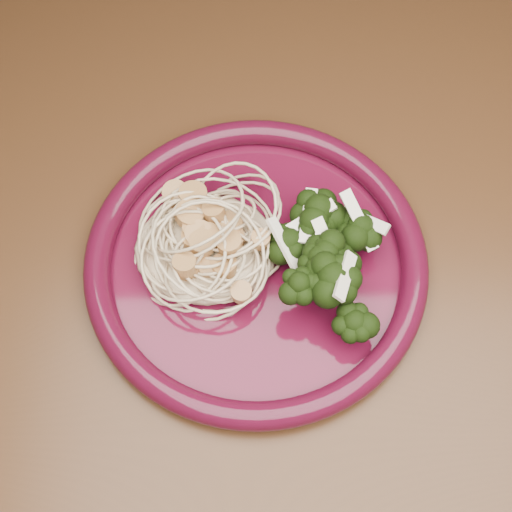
% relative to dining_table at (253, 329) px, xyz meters
% --- Properties ---
extents(dining_table, '(1.20, 0.80, 0.75)m').
position_rel_dining_table_xyz_m(dining_table, '(0.00, 0.00, 0.00)').
color(dining_table, '#472814').
rests_on(dining_table, ground).
extents(dinner_plate, '(0.37, 0.37, 0.02)m').
position_rel_dining_table_xyz_m(dinner_plate, '(0.00, 0.02, 0.11)').
color(dinner_plate, '#45091D').
rests_on(dinner_plate, dining_table).
extents(spaghetti_pile, '(0.15, 0.14, 0.03)m').
position_rel_dining_table_xyz_m(spaghetti_pile, '(-0.04, 0.03, 0.12)').
color(spaghetti_pile, '#CDB68D').
rests_on(spaghetti_pile, dinner_plate).
extents(scallop_cluster, '(0.15, 0.15, 0.04)m').
position_rel_dining_table_xyz_m(scallop_cluster, '(-0.04, 0.03, 0.15)').
color(scallop_cluster, tan).
rests_on(scallop_cluster, spaghetti_pile).
extents(broccoli_pile, '(0.13, 0.17, 0.05)m').
position_rel_dining_table_xyz_m(broccoli_pile, '(0.06, 0.00, 0.13)').
color(broccoli_pile, black).
rests_on(broccoli_pile, dinner_plate).
extents(onion_garnish, '(0.09, 0.11, 0.05)m').
position_rel_dining_table_xyz_m(onion_garnish, '(0.06, 0.00, 0.16)').
color(onion_garnish, beige).
rests_on(onion_garnish, broccoli_pile).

